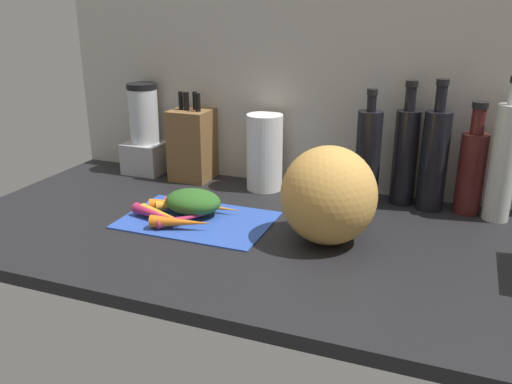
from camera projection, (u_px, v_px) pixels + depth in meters
The scene contains 22 objects.
ground_plane at pixel (285, 239), 132.30cm from camera, with size 170.00×80.00×3.00cm, color black.
wall_back at pixel (328, 88), 155.58cm from camera, with size 170.00×3.00×60.00cm, color #BCB7AD.
cutting_board at pixel (197, 219), 139.07cm from camera, with size 38.08×25.43×0.80cm, color #2D51B7.
carrot_0 at pixel (158, 216), 136.56cm from camera, with size 2.95×2.95×17.33cm, color #B2264C.
carrot_1 at pixel (184, 219), 135.34cm from camera, with size 2.40×2.40×14.43cm, color #B2264C.
carrot_2 at pixel (214, 207), 143.13cm from camera, with size 2.09×2.09×15.43cm, color orange.
carrot_3 at pixel (182, 204), 144.00cm from camera, with size 3.20×3.20×17.59cm, color orange.
carrot_4 at pixel (183, 201), 147.23cm from camera, with size 2.59×2.59×10.08cm, color red.
carrot_5 at pixel (181, 222), 132.15cm from camera, with size 3.19×3.19×15.31cm, color orange.
carrot_6 at pixel (176, 204), 144.19cm from camera, with size 2.91×2.91×10.71cm, color orange.
carrot_7 at pixel (162, 215), 136.90cm from camera, with size 3.02×3.02×14.51cm, color orange.
carrot_8 at pixel (200, 209), 141.52cm from camera, with size 2.35×2.35×11.18cm, color red.
carrot_greens_pile at pixel (193, 202), 141.07cm from camera, with size 15.12×11.63×6.40cm, color #2D6023.
winter_squash at pixel (329, 195), 123.59cm from camera, with size 22.32×21.85×23.07cm, color gold.
knife_block at pixel (193, 144), 169.40cm from camera, with size 12.07×13.29×27.61cm.
blender_appliance at pixel (145, 135), 175.10cm from camera, with size 12.53×12.53×29.19cm.
paper_towel_roll at pixel (265, 152), 159.42cm from camera, with size 10.68×10.68×22.67cm, color white.
bottle_0 at pixel (368, 157), 146.71cm from camera, with size 6.83×6.83×32.04cm.
bottle_1 at pixel (405, 154), 147.02cm from camera, with size 6.62×6.62×34.15cm.
bottle_2 at pixel (434, 158), 142.67cm from camera, with size 7.16×7.16×35.15cm.
bottle_3 at pixel (472, 169), 141.00cm from camera, with size 7.09×7.09×29.80cm.
bottle_4 at pixel (503, 162), 135.14cm from camera, with size 6.62×6.62×36.82cm.
Camera 1 is at (36.92, -115.21, 53.72)cm, focal length 37.76 mm.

